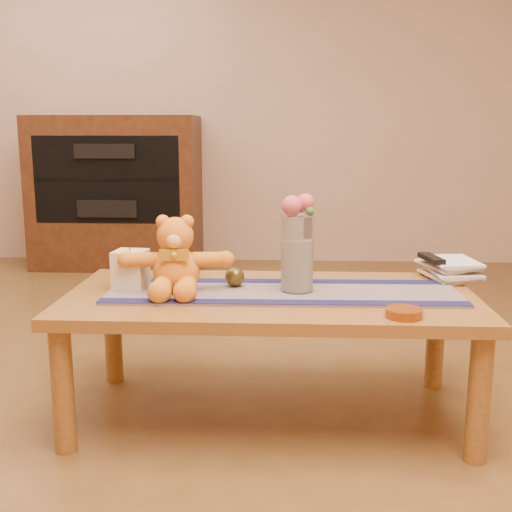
{
  "coord_description": "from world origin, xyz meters",
  "views": [
    {
      "loc": [
        0.06,
        -2.12,
        1.0
      ],
      "look_at": [
        -0.05,
        0.0,
        0.58
      ],
      "focal_mm": 44.69,
      "sensor_mm": 36.0,
      "label": 1
    }
  ],
  "objects_px": {
    "teddy_bear": "(176,255)",
    "amber_dish": "(404,313)",
    "tv_remote": "(431,258)",
    "bronze_ball": "(235,277)",
    "book_bottom": "(429,277)",
    "glass_vase": "(297,254)",
    "pillar_candle": "(131,269)"
  },
  "relations": [
    {
      "from": "glass_vase",
      "to": "book_bottom",
      "type": "distance_m",
      "value": 0.56
    },
    {
      "from": "glass_vase",
      "to": "amber_dish",
      "type": "bearing_deg",
      "value": -40.99
    },
    {
      "from": "tv_remote",
      "to": "amber_dish",
      "type": "relative_size",
      "value": 1.44
    },
    {
      "from": "bronze_ball",
      "to": "book_bottom",
      "type": "bearing_deg",
      "value": 13.14
    },
    {
      "from": "tv_remote",
      "to": "teddy_bear",
      "type": "bearing_deg",
      "value": -176.35
    },
    {
      "from": "pillar_candle",
      "to": "glass_vase",
      "type": "xyz_separation_m",
      "value": [
        0.58,
        -0.02,
        0.06
      ]
    },
    {
      "from": "pillar_candle",
      "to": "book_bottom",
      "type": "height_order",
      "value": "pillar_candle"
    },
    {
      "from": "teddy_bear",
      "to": "amber_dish",
      "type": "relative_size",
      "value": 3.29
    },
    {
      "from": "bronze_ball",
      "to": "tv_remote",
      "type": "bearing_deg",
      "value": 12.36
    },
    {
      "from": "book_bottom",
      "to": "amber_dish",
      "type": "bearing_deg",
      "value": -123.45
    },
    {
      "from": "teddy_bear",
      "to": "glass_vase",
      "type": "xyz_separation_m",
      "value": [
        0.41,
        0.02,
        0.01
      ]
    },
    {
      "from": "book_bottom",
      "to": "teddy_bear",
      "type": "bearing_deg",
      "value": -178.74
    },
    {
      "from": "glass_vase",
      "to": "book_bottom",
      "type": "xyz_separation_m",
      "value": [
        0.5,
        0.22,
        -0.13
      ]
    },
    {
      "from": "bronze_ball",
      "to": "amber_dish",
      "type": "distance_m",
      "value": 0.63
    },
    {
      "from": "teddy_bear",
      "to": "pillar_candle",
      "type": "distance_m",
      "value": 0.18
    },
    {
      "from": "teddy_bear",
      "to": "amber_dish",
      "type": "bearing_deg",
      "value": -23.53
    },
    {
      "from": "teddy_bear",
      "to": "bronze_ball",
      "type": "xyz_separation_m",
      "value": [
        0.2,
        0.07,
        -0.09
      ]
    },
    {
      "from": "teddy_bear",
      "to": "tv_remote",
      "type": "xyz_separation_m",
      "value": [
        0.91,
        0.23,
        -0.05
      ]
    },
    {
      "from": "glass_vase",
      "to": "amber_dish",
      "type": "relative_size",
      "value": 2.34
    },
    {
      "from": "teddy_bear",
      "to": "tv_remote",
      "type": "distance_m",
      "value": 0.94
    },
    {
      "from": "teddy_bear",
      "to": "bronze_ball",
      "type": "bearing_deg",
      "value": 15.64
    },
    {
      "from": "glass_vase",
      "to": "bronze_ball",
      "type": "bearing_deg",
      "value": 166.74
    },
    {
      "from": "teddy_bear",
      "to": "book_bottom",
      "type": "distance_m",
      "value": 0.95
    },
    {
      "from": "teddy_bear",
      "to": "tv_remote",
      "type": "bearing_deg",
      "value": 9.81
    },
    {
      "from": "teddy_bear",
      "to": "bronze_ball",
      "type": "height_order",
      "value": "teddy_bear"
    },
    {
      "from": "bronze_ball",
      "to": "book_bottom",
      "type": "relative_size",
      "value": 0.31
    },
    {
      "from": "glass_vase",
      "to": "tv_remote",
      "type": "bearing_deg",
      "value": 22.71
    },
    {
      "from": "teddy_bear",
      "to": "tv_remote",
      "type": "height_order",
      "value": "teddy_bear"
    },
    {
      "from": "bronze_ball",
      "to": "amber_dish",
      "type": "height_order",
      "value": "bronze_ball"
    },
    {
      "from": "tv_remote",
      "to": "pillar_candle",
      "type": "bearing_deg",
      "value": 179.35
    },
    {
      "from": "bronze_ball",
      "to": "amber_dish",
      "type": "bearing_deg",
      "value": -31.39
    },
    {
      "from": "glass_vase",
      "to": "pillar_candle",
      "type": "bearing_deg",
      "value": 177.65
    }
  ]
}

